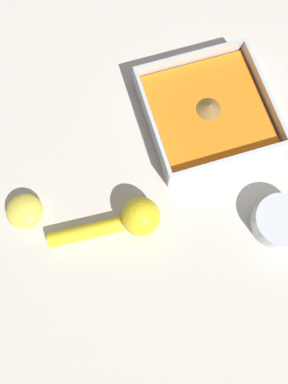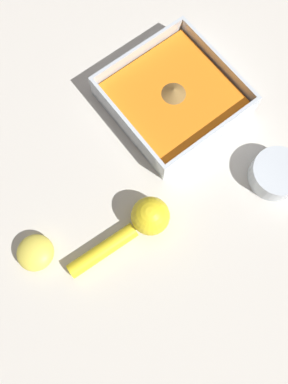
# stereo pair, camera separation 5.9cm
# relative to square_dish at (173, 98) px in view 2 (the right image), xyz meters

# --- Properties ---
(ground_plane) EXTENTS (4.00, 4.00, 0.00)m
(ground_plane) POSITION_rel_square_dish_xyz_m (0.03, -0.02, -0.02)
(ground_plane) COLOR beige
(square_dish) EXTENTS (0.20, 0.20, 0.05)m
(square_dish) POSITION_rel_square_dish_xyz_m (0.00, 0.00, 0.00)
(square_dish) COLOR silver
(square_dish) RESTS_ON ground_plane
(spice_bowl) EXTENTS (0.08, 0.08, 0.04)m
(spice_bowl) POSITION_rel_square_dish_xyz_m (0.05, -0.21, -0.00)
(spice_bowl) COLOR silver
(spice_bowl) RESTS_ON ground_plane
(lemon_squeezer) EXTENTS (0.18, 0.06, 0.06)m
(lemon_squeezer) POSITION_rel_square_dish_xyz_m (-0.18, -0.14, 0.01)
(lemon_squeezer) COLOR yellow
(lemon_squeezer) RESTS_ON ground_plane
(lemon_half) EXTENTS (0.06, 0.06, 0.03)m
(lemon_half) POSITION_rel_square_dish_xyz_m (-0.33, -0.08, -0.00)
(lemon_half) COLOR #EFDB4C
(lemon_half) RESTS_ON ground_plane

